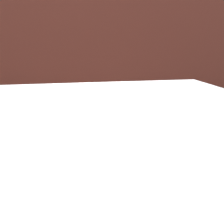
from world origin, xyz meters
TOP-DOWN VIEW (x-y plane):
  - ground_plane at (0.00, 0.00)m, footprint 80.00×80.00m
  - sidewalk_slab at (0.00, 1.75)m, footprint 36.00×3.50m
  - brick_building_wall at (0.00, 5.20)m, footprint 36.00×0.50m
  - motorcycle_orange at (-0.36, 1.22)m, footprint 2.00×0.60m
  - traffic_cone at (2.64, 0.81)m, footprint 0.40×0.40m

SIDE VIEW (x-z plane):
  - ground_plane at x=0.00m, z-range 0.00..0.00m
  - sidewalk_slab at x=0.00m, z-range 0.00..0.01m
  - traffic_cone at x=2.64m, z-range -0.03..0.52m
  - motorcycle_orange at x=-0.36m, z-range -0.12..0.91m
  - brick_building_wall at x=0.00m, z-range 0.00..5.57m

